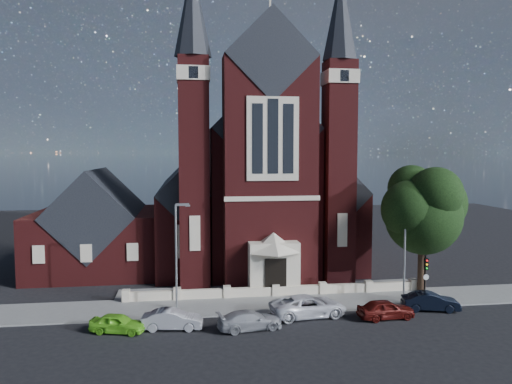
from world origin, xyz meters
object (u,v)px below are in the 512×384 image
car_lime_van (118,323)px  parish_hall (98,231)px  street_lamp_left (177,250)px  car_navy (431,301)px  car_dark_red (386,309)px  street_lamp_right (406,244)px  traffic_signal (425,273)px  church (250,185)px  car_white_suv (308,306)px  car_silver_a (172,319)px  street_tree (426,211)px  car_silver_b (250,320)px

car_lime_van → parish_hall: bearing=28.4°
street_lamp_left → car_navy: size_ratio=1.94×
parish_hall → car_dark_red: bearing=-38.2°
street_lamp_right → traffic_signal: size_ratio=2.02×
traffic_signal → street_lamp_right: bearing=120.0°
street_lamp_right → car_navy: size_ratio=1.94×
street_lamp_left → street_lamp_right: (18.00, 0.00, 0.00)m
car_navy → church: bearing=39.1°
parish_hall → street_lamp_left: 16.18m
street_lamp_right → car_white_suv: street_lamp_right is taller
church → street_lamp_left: (-7.91, -18.94, -3.59)m
car_silver_a → car_navy: bearing=-80.0°
car_silver_a → street_lamp_right: bearing=-71.7°
traffic_signal → car_silver_a: traffic_signal is taller
street_lamp_left → car_silver_a: size_ratio=2.00×
traffic_signal → street_lamp_left: bearing=175.2°
street_lamp_right → car_silver_a: size_ratio=2.00×
street_lamp_left → car_silver_a: street_lamp_left is taller
street_tree → street_lamp_left: 20.71m
parish_hall → car_white_suv: size_ratio=2.19×
street_lamp_left → car_lime_van: street_lamp_left is taller
parish_hall → car_silver_a: bearing=-66.6°
parish_hall → street_lamp_left: bearing=-60.0°
parish_hall → car_white_suv: (17.46, -16.73, -3.24)m
street_tree → traffic_signal: street_tree is taller
car_silver_a → car_dark_red: (15.05, 0.03, 0.02)m
street_lamp_right → traffic_signal: street_lamp_right is taller
street_lamp_left → street_lamp_right: same height
street_tree → street_lamp_right: street_tree is taller
church → car_white_suv: bearing=-86.1°
car_navy → street_lamp_right: bearing=29.1°
street_tree → car_silver_a: street_tree is taller
car_silver_a → traffic_signal: bearing=-76.8°
car_lime_van → car_navy: size_ratio=0.88×
car_silver_b → street_tree: bearing=-77.1°
street_lamp_left → car_silver_b: size_ratio=1.85×
street_lamp_left → car_white_suv: 10.49m
church → street_tree: bearing=-53.8°
car_lime_van → traffic_signal: bearing=-68.3°
street_lamp_right → traffic_signal: 2.71m
street_lamp_left → street_lamp_right: size_ratio=1.00×
street_lamp_left → car_white_suv: (9.37, -2.73, -3.83)m
street_lamp_left → street_tree: bearing=4.8°
traffic_signal → car_navy: bearing=-95.3°
street_tree → street_lamp_left: size_ratio=1.32×
street_tree → car_silver_b: 18.11m
street_lamp_right → car_lime_van: street_lamp_right is taller
car_silver_a → car_silver_b: car_silver_a is taller
street_tree → car_navy: bearing=-111.1°
car_lime_van → car_navy: bearing=-71.0°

